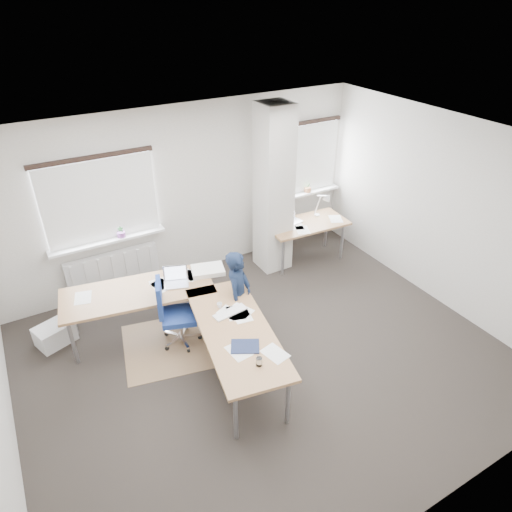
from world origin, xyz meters
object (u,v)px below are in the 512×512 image
desk_main (188,310)px  desk_side (307,225)px  person (238,296)px  task_chair (177,326)px

desk_main → desk_side: bearing=33.8°
desk_main → desk_side: 2.94m
person → desk_main: bearing=132.7°
desk_main → person: (0.72, -0.02, -0.03)m
desk_side → task_chair: bearing=-158.0°
desk_side → person: (-1.97, -1.21, -0.02)m
person → task_chair: bearing=115.7°
desk_main → desk_side: size_ratio=2.07×
desk_side → person: bearing=-145.1°
task_chair → desk_side: bearing=37.9°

